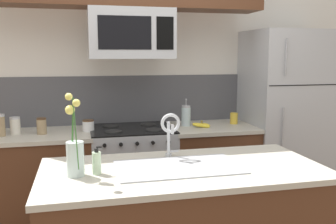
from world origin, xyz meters
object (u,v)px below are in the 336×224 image
(storage_jar_medium, at_px, (15,126))
(refrigerator, at_px, (285,121))
(banana_bunch, at_px, (202,125))
(microwave, at_px, (131,34))
(storage_jar_squat, at_px, (88,126))
(dish_soap_bottle, at_px, (97,162))
(coffee_tin, at_px, (234,118))
(sink_faucet, at_px, (170,129))
(stove_range, at_px, (132,176))
(storage_jar_short, at_px, (42,126))
(storage_jar_tall, at_px, (0,125))
(flower_vase, at_px, (75,155))
(french_press, at_px, (186,116))

(storage_jar_medium, bearing_deg, refrigerator, -0.18)
(storage_jar_medium, relative_size, banana_bunch, 0.79)
(microwave, relative_size, storage_jar_squat, 7.14)
(storage_jar_medium, xyz_separation_m, dish_soap_bottle, (0.64, -1.29, -0.01))
(coffee_tin, bearing_deg, sink_faucet, -130.44)
(stove_range, bearing_deg, storage_jar_medium, 178.42)
(stove_range, height_order, coffee_tin, coffee_tin)
(microwave, distance_m, coffee_tin, 1.32)
(storage_jar_short, relative_size, sink_faucet, 0.47)
(storage_jar_medium, bearing_deg, coffee_tin, 0.61)
(storage_jar_tall, height_order, storage_jar_medium, storage_jar_tall)
(storage_jar_squat, bearing_deg, stove_range, 0.65)
(storage_jar_tall, relative_size, flower_vase, 0.40)
(microwave, height_order, refrigerator, microwave)
(storage_jar_tall, bearing_deg, french_press, 3.30)
(refrigerator, height_order, storage_jar_tall, refrigerator)
(stove_range, relative_size, coffee_tin, 8.45)
(storage_jar_tall, height_order, storage_jar_short, storage_jar_tall)
(refrigerator, distance_m, banana_bunch, 0.94)
(dish_soap_bottle, bearing_deg, storage_jar_short, 108.56)
(banana_bunch, distance_m, french_press, 0.19)
(dish_soap_bottle, bearing_deg, stove_range, 73.38)
(stove_range, distance_m, microwave, 1.32)
(stove_range, height_order, dish_soap_bottle, dish_soap_bottle)
(stove_range, distance_m, french_press, 0.77)
(storage_jar_short, height_order, coffee_tin, storage_jar_short)
(microwave, xyz_separation_m, refrigerator, (1.59, 0.04, -0.86))
(storage_jar_squat, distance_m, banana_bunch, 1.06)
(storage_jar_tall, height_order, sink_faucet, sink_faucet)
(french_press, height_order, dish_soap_bottle, french_press)
(french_press, distance_m, dish_soap_bottle, 1.61)
(refrigerator, bearing_deg, microwave, -178.53)
(storage_jar_squat, xyz_separation_m, dish_soap_bottle, (0.02, -1.26, 0.02))
(dish_soap_bottle, bearing_deg, banana_bunch, 49.16)
(storage_jar_tall, relative_size, dish_soap_bottle, 1.14)
(coffee_tin, bearing_deg, storage_jar_medium, -179.39)
(sink_faucet, xyz_separation_m, dish_soap_bottle, (-0.49, -0.23, -0.13))
(coffee_tin, xyz_separation_m, flower_vase, (-1.54, -1.32, 0.07))
(microwave, distance_m, banana_bunch, 1.07)
(french_press, distance_m, flower_vase, 1.69)
(storage_jar_squat, height_order, flower_vase, flower_vase)
(microwave, distance_m, storage_jar_short, 1.12)
(stove_range, distance_m, coffee_tin, 1.16)
(storage_jar_medium, distance_m, french_press, 1.56)
(microwave, relative_size, banana_bunch, 3.91)
(refrigerator, height_order, dish_soap_bottle, refrigerator)
(storage_jar_medium, height_order, storage_jar_squat, storage_jar_medium)
(refrigerator, bearing_deg, stove_range, -179.28)
(stove_range, bearing_deg, storage_jar_short, -178.37)
(storage_jar_tall, xyz_separation_m, flower_vase, (0.63, -1.24, 0.03))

